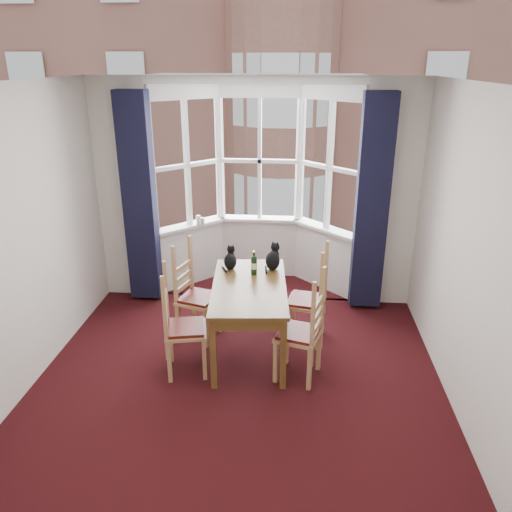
# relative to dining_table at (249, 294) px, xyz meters

# --- Properties ---
(floor) EXTENTS (4.50, 4.50, 0.00)m
(floor) POSITION_rel_dining_table_xyz_m (-0.06, -0.89, -0.69)
(floor) COLOR black
(floor) RESTS_ON ground
(ceiling) EXTENTS (4.50, 4.50, 0.00)m
(ceiling) POSITION_rel_dining_table_xyz_m (-0.06, -0.89, 2.11)
(ceiling) COLOR white
(ceiling) RESTS_ON floor
(wall_left) EXTENTS (0.00, 4.50, 4.50)m
(wall_left) POSITION_rel_dining_table_xyz_m (-2.06, -0.89, 0.71)
(wall_left) COLOR silver
(wall_left) RESTS_ON floor
(wall_right) EXTENTS (0.00, 4.50, 4.50)m
(wall_right) POSITION_rel_dining_table_xyz_m (1.94, -0.89, 0.71)
(wall_right) COLOR silver
(wall_right) RESTS_ON floor
(wall_near) EXTENTS (4.00, 0.00, 4.00)m
(wall_near) POSITION_rel_dining_table_xyz_m (-0.06, -3.14, 0.71)
(wall_near) COLOR silver
(wall_near) RESTS_ON floor
(wall_back_pier_left) EXTENTS (0.70, 0.12, 2.80)m
(wall_back_pier_left) POSITION_rel_dining_table_xyz_m (-1.71, 1.36, 0.71)
(wall_back_pier_left) COLOR silver
(wall_back_pier_left) RESTS_ON floor
(wall_back_pier_right) EXTENTS (0.70, 0.12, 2.80)m
(wall_back_pier_right) POSITION_rel_dining_table_xyz_m (1.59, 1.36, 0.71)
(wall_back_pier_right) COLOR silver
(wall_back_pier_right) RESTS_ON floor
(bay_window) EXTENTS (2.76, 0.94, 2.80)m
(bay_window) POSITION_rel_dining_table_xyz_m (-0.06, 1.86, 0.71)
(bay_window) COLOR white
(bay_window) RESTS_ON floor
(curtain_left) EXTENTS (0.38, 0.22, 2.60)m
(curtain_left) POSITION_rel_dining_table_xyz_m (-1.48, 1.18, 0.66)
(curtain_left) COLOR black
(curtain_left) RESTS_ON floor
(curtain_right) EXTENTS (0.38, 0.22, 2.60)m
(curtain_right) POSITION_rel_dining_table_xyz_m (1.36, 1.18, 0.66)
(curtain_right) COLOR black
(curtain_right) RESTS_ON floor
(dining_table) EXTENTS (0.87, 1.48, 0.79)m
(dining_table) POSITION_rel_dining_table_xyz_m (0.00, 0.00, 0.00)
(dining_table) COLOR brown
(dining_table) RESTS_ON floor
(chair_left_near) EXTENTS (0.48, 0.49, 0.92)m
(chair_left_near) POSITION_rel_dining_table_xyz_m (-0.68, -0.44, -0.22)
(chair_left_near) COLOR tan
(chair_left_near) RESTS_ON floor
(chair_left_far) EXTENTS (0.50, 0.52, 0.92)m
(chair_left_far) POSITION_rel_dining_table_xyz_m (-0.68, 0.28, -0.22)
(chair_left_far) COLOR tan
(chair_left_far) RESTS_ON floor
(chair_right_near) EXTENTS (0.50, 0.52, 0.92)m
(chair_right_near) POSITION_rel_dining_table_xyz_m (0.61, -0.45, -0.22)
(chair_right_near) COLOR tan
(chair_right_near) RESTS_ON floor
(chair_right_far) EXTENTS (0.47, 0.49, 0.92)m
(chair_right_far) POSITION_rel_dining_table_xyz_m (0.69, 0.27, -0.22)
(chair_right_far) COLOR tan
(chair_right_far) RESTS_ON floor
(cat_left) EXTENTS (0.14, 0.20, 0.27)m
(cat_left) POSITION_rel_dining_table_xyz_m (-0.25, 0.42, 0.20)
(cat_left) COLOR black
(cat_left) RESTS_ON dining_table
(cat_right) EXTENTS (0.22, 0.26, 0.31)m
(cat_right) POSITION_rel_dining_table_xyz_m (0.22, 0.46, 0.22)
(cat_right) COLOR black
(cat_right) RESTS_ON dining_table
(wine_bottle) EXTENTS (0.07, 0.07, 0.27)m
(wine_bottle) POSITION_rel_dining_table_xyz_m (0.02, 0.29, 0.21)
(wine_bottle) COLOR black
(wine_bottle) RESTS_ON dining_table
(candle_tall) EXTENTS (0.06, 0.06, 0.13)m
(candle_tall) POSITION_rel_dining_table_xyz_m (-0.86, 1.71, 0.25)
(candle_tall) COLOR white
(candle_tall) RESTS_ON bay_window
(candle_short) EXTENTS (0.06, 0.06, 0.09)m
(candle_short) POSITION_rel_dining_table_xyz_m (-0.81, 1.74, 0.23)
(candle_short) COLOR white
(candle_short) RESTS_ON bay_window
(street) EXTENTS (80.00, 80.00, 0.00)m
(street) POSITION_rel_dining_table_xyz_m (-0.06, 31.36, -6.69)
(street) COLOR #333335
(street) RESTS_ON ground
(tenement_building) EXTENTS (18.40, 7.80, 15.20)m
(tenement_building) POSITION_rel_dining_table_xyz_m (-0.06, 13.12, 0.91)
(tenement_building) COLOR #985F4E
(tenement_building) RESTS_ON street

